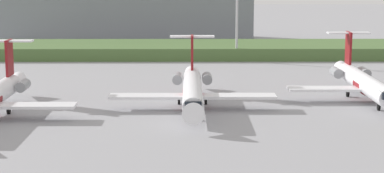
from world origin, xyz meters
The scene contains 6 objects.
ground_plane centered at (0.00, 30.00, 0.00)m, with size 500.00×500.00×0.00m, color #939399.
grass_berm centered at (0.00, 69.38, 1.32)m, with size 320.00×20.00×2.65m, color #4C6B38.
regional_jet_third centered at (0.08, 13.72, 2.54)m, with size 22.81×31.00×9.00m.
regional_jet_fourth centered at (25.41, 19.31, 2.54)m, with size 22.81×31.00×9.00m.
antenna_mast centered at (9.55, 60.74, 9.41)m, with size 4.40×0.50×22.66m.
distant_hangar centered at (-17.01, 102.07, 7.66)m, with size 66.16×20.57×15.32m, color gray.
Camera 1 is at (-0.49, -77.54, 19.13)m, focal length 62.56 mm.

